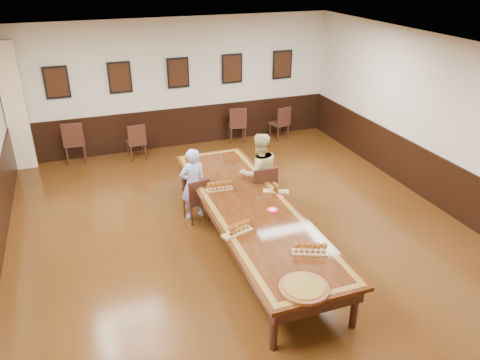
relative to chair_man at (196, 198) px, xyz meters
name	(u,v)px	position (x,y,z in m)	size (l,w,h in m)	color
floor	(250,244)	(0.64, -1.14, -0.45)	(8.00, 10.00, 0.02)	black
ceiling	(252,55)	(0.64, -1.14, 2.77)	(8.00, 10.00, 0.02)	white
wall_back	(178,84)	(0.64, 3.87, 1.16)	(8.00, 0.02, 3.20)	beige
wall_right	(454,129)	(4.65, -1.14, 1.16)	(0.02, 10.00, 3.20)	beige
chair_man	(196,198)	(0.00, 0.00, 0.00)	(0.41, 0.44, 0.87)	black
chair_woman	(261,189)	(1.24, -0.18, 0.07)	(0.47, 0.52, 1.01)	black
spare_chair_a	(75,141)	(-1.98, 3.65, 0.08)	(0.48, 0.52, 1.02)	black
spare_chair_b	(136,141)	(-0.59, 3.33, 0.02)	(0.42, 0.46, 0.90)	black
spare_chair_c	(237,124)	(2.11, 3.62, 0.04)	(0.45, 0.49, 0.95)	black
spare_chair_d	(279,122)	(3.24, 3.41, 0.01)	(0.42, 0.46, 0.90)	black
person_man	(193,184)	(-0.02, 0.09, 0.26)	(0.51, 0.33, 1.39)	#5160CB
person_woman	(259,173)	(1.24, -0.07, 0.35)	(0.78, 0.61, 1.58)	#D3C884
pink_phone	(280,196)	(1.24, -1.01, 0.32)	(0.07, 0.14, 0.01)	#DB496E
curtain	(15,107)	(-3.11, 3.68, 1.01)	(0.45, 0.18, 2.90)	beige
wainscoting	(250,219)	(0.64, -1.14, 0.06)	(8.00, 10.00, 1.00)	black
conference_table	(250,213)	(0.64, -1.14, 0.18)	(1.40, 5.00, 0.76)	black
posters	(178,73)	(0.64, 3.80, 1.46)	(6.14, 0.04, 0.74)	black
flight_a	(219,186)	(0.34, -0.42, 0.40)	(0.48, 0.17, 0.18)	olive
flight_b	(276,188)	(1.24, -0.83, 0.39)	(0.46, 0.32, 0.17)	olive
flight_c	(238,229)	(0.16, -1.87, 0.40)	(0.52, 0.29, 0.19)	olive
flight_d	(310,249)	(0.92, -2.71, 0.40)	(0.51, 0.33, 0.18)	olive
red_plate_grp	(272,210)	(0.93, -1.41, 0.33)	(0.19, 0.19, 0.02)	red
carved_platter	(304,288)	(0.50, -3.37, 0.34)	(0.81, 0.81, 0.05)	#562611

